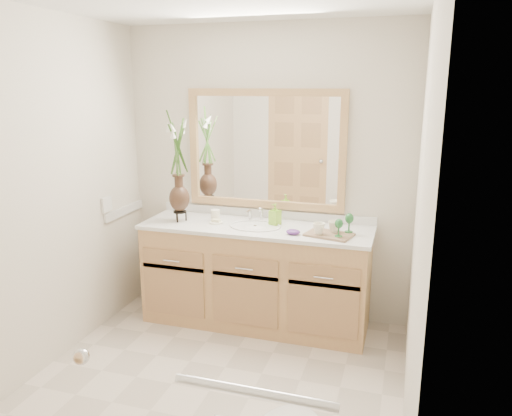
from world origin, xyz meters
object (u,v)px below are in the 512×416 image
(tray, at_px, (329,235))
(flower_vase, at_px, (178,155))
(soap_bottle, at_px, (275,215))
(tumbler, at_px, (215,215))

(tray, bearing_deg, flower_vase, -168.59)
(soap_bottle, relative_size, tray, 0.46)
(flower_vase, distance_m, tray, 1.35)
(flower_vase, bearing_deg, tray, -2.39)
(flower_vase, distance_m, soap_bottle, 0.91)
(flower_vase, height_order, tray, flower_vase)
(flower_vase, xyz_separation_m, soap_bottle, (0.77, 0.13, -0.47))
(tumbler, relative_size, tray, 0.28)
(flower_vase, xyz_separation_m, tumbler, (0.28, 0.09, -0.50))
(tumbler, bearing_deg, tray, -8.38)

